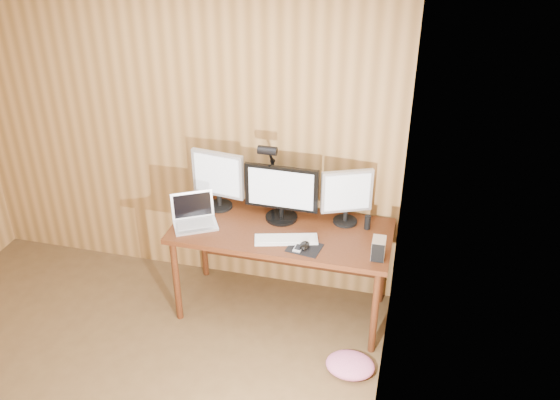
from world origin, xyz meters
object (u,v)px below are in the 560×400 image
at_px(mouse, 305,245).
at_px(desk_lamp, 270,167).
at_px(phone, 298,248).
at_px(monitor_right, 347,195).
at_px(monitor_left, 218,178).
at_px(keyboard, 286,239).
at_px(desk, 284,238).
at_px(speaker, 368,222).
at_px(laptop, 194,216).
at_px(hard_drive, 378,248).
at_px(monitor_center, 281,192).

relative_size(mouse, desk_lamp, 0.18).
bearing_deg(phone, monitor_right, 64.42).
xyz_separation_m(monitor_left, keyboard, (0.61, -0.33, -0.24)).
xyz_separation_m(monitor_right, keyboard, (-0.37, -0.35, -0.22)).
xyz_separation_m(monitor_right, mouse, (-0.22, -0.41, -0.21)).
relative_size(desk, monitor_left, 3.43).
height_order(keyboard, mouse, mouse).
bearing_deg(speaker, mouse, -137.54).
bearing_deg(desk_lamp, keyboard, -71.09).
height_order(laptop, phone, laptop).
xyz_separation_m(desk, laptop, (-0.65, -0.15, 0.18)).
bearing_deg(hard_drive, speaker, 107.13).
bearing_deg(monitor_center, desk, -60.98).
distance_m(speaker, desk_lamp, 0.82).
relative_size(keyboard, desk_lamp, 0.76).
xyz_separation_m(desk, mouse, (0.21, -0.27, 0.14)).
relative_size(monitor_center, mouse, 5.09).
distance_m(monitor_center, monitor_left, 0.51).
distance_m(phone, speaker, 0.57).
distance_m(monitor_right, laptop, 1.13).
relative_size(speaker, desk_lamp, 0.18).
height_order(monitor_center, laptop, monitor_center).
bearing_deg(laptop, phone, -39.48).
distance_m(laptop, desk_lamp, 0.67).
relative_size(monitor_right, keyboard, 0.92).
xyz_separation_m(keyboard, hard_drive, (0.65, -0.05, 0.06)).
relative_size(hard_drive, phone, 1.25).
bearing_deg(laptop, monitor_left, 39.29).
bearing_deg(speaker, monitor_left, 178.28).
xyz_separation_m(keyboard, phone, (0.11, -0.08, -0.00)).
relative_size(monitor_left, keyboard, 1.01).
height_order(desk, speaker, speaker).
relative_size(laptop, mouse, 3.59).
bearing_deg(laptop, keyboard, -34.82).
bearing_deg(mouse, laptop, 173.98).
height_order(monitor_right, mouse, monitor_right).
bearing_deg(keyboard, speaker, 13.58).
xyz_separation_m(keyboard, mouse, (0.15, -0.06, 0.01)).
height_order(monitor_left, laptop, monitor_left).
bearing_deg(desk_lamp, phone, -65.58).
distance_m(desk, phone, 0.37).
bearing_deg(phone, monitor_center, 126.32).
relative_size(keyboard, hard_drive, 3.26).
relative_size(monitor_right, phone, 3.74).
bearing_deg(monitor_center, desk_lamp, 141.09).
relative_size(monitor_center, phone, 4.85).
height_order(desk, monitor_center, monitor_center).
xyz_separation_m(laptop, desk_lamp, (0.50, 0.31, 0.32)).
relative_size(monitor_center, keyboard, 1.19).
relative_size(monitor_right, mouse, 3.93).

